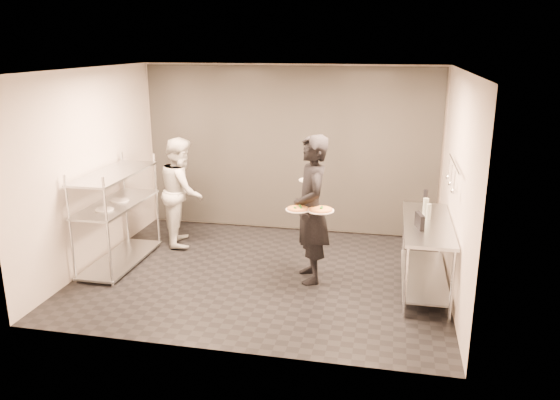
% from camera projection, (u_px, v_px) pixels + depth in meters
% --- Properties ---
extents(room_shell, '(5.00, 4.00, 2.80)m').
position_uv_depth(room_shell, '(280.00, 160.00, 8.36)').
color(room_shell, black).
rests_on(room_shell, ground).
extents(pass_rack, '(0.60, 1.60, 1.50)m').
position_uv_depth(pass_rack, '(117.00, 213.00, 7.85)').
color(pass_rack, silver).
rests_on(pass_rack, ground).
extents(prep_counter, '(0.60, 1.80, 0.92)m').
position_uv_depth(prep_counter, '(426.00, 244.00, 7.05)').
color(prep_counter, silver).
rests_on(prep_counter, ground).
extents(utensil_rail, '(0.07, 1.20, 0.31)m').
position_uv_depth(utensil_rail, '(452.00, 176.00, 6.74)').
color(utensil_rail, silver).
rests_on(utensil_rail, room_shell).
extents(waiter, '(0.69, 0.84, 1.99)m').
position_uv_depth(waiter, '(311.00, 210.00, 7.23)').
color(waiter, black).
rests_on(waiter, ground).
extents(chef, '(0.89, 1.00, 1.72)m').
position_uv_depth(chef, '(182.00, 191.00, 8.64)').
color(chef, beige).
rests_on(chef, ground).
extents(pizza_plate_near, '(0.31, 0.31, 0.05)m').
position_uv_depth(pizza_plate_near, '(298.00, 209.00, 7.00)').
color(pizza_plate_near, white).
rests_on(pizza_plate_near, waiter).
extents(pizza_plate_far, '(0.35, 0.35, 0.05)m').
position_uv_depth(pizza_plate_far, '(321.00, 210.00, 7.00)').
color(pizza_plate_far, white).
rests_on(pizza_plate_far, waiter).
extents(salad_plate, '(0.28, 0.28, 0.07)m').
position_uv_depth(salad_plate, '(309.00, 179.00, 7.42)').
color(salad_plate, white).
rests_on(salad_plate, waiter).
extents(pos_monitor, '(0.11, 0.27, 0.19)m').
position_uv_depth(pos_monitor, '(420.00, 221.00, 6.72)').
color(pos_monitor, black).
rests_on(pos_monitor, prep_counter).
extents(bottle_green, '(0.07, 0.07, 0.27)m').
position_uv_depth(bottle_green, '(426.00, 208.00, 7.10)').
color(bottle_green, gray).
rests_on(bottle_green, prep_counter).
extents(bottle_clear, '(0.06, 0.06, 0.21)m').
position_uv_depth(bottle_clear, '(428.00, 212.00, 7.04)').
color(bottle_clear, gray).
rests_on(bottle_clear, prep_counter).
extents(bottle_dark, '(0.06, 0.06, 0.22)m').
position_uv_depth(bottle_dark, '(425.00, 197.00, 7.69)').
color(bottle_dark, black).
rests_on(bottle_dark, prep_counter).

